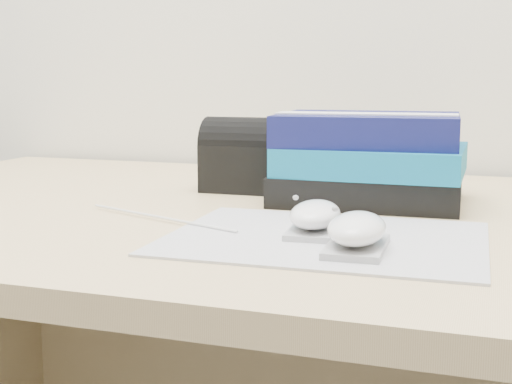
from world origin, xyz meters
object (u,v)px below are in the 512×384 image
(mouse_front, at_px, (357,232))
(book_stack, at_px, (370,158))
(pouch, at_px, (246,156))
(desk, at_px, (371,371))
(mouse_rear, at_px, (315,217))

(mouse_front, relative_size, book_stack, 0.41)
(book_stack, bearing_deg, pouch, 170.37)
(desk, relative_size, mouse_front, 15.43)
(mouse_rear, distance_m, mouse_front, 0.08)
(mouse_rear, relative_size, mouse_front, 0.97)
(mouse_rear, distance_m, book_stack, 0.23)
(book_stack, height_order, pouch, book_stack)
(pouch, bearing_deg, mouse_rear, -56.76)
(mouse_rear, distance_m, pouch, 0.32)
(mouse_front, height_order, book_stack, book_stack)
(mouse_front, bearing_deg, pouch, 125.30)
(desk, relative_size, pouch, 12.95)
(desk, xyz_separation_m, pouch, (-0.21, 0.06, 0.29))
(mouse_front, distance_m, pouch, 0.40)
(desk, xyz_separation_m, book_stack, (-0.01, 0.03, 0.29))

